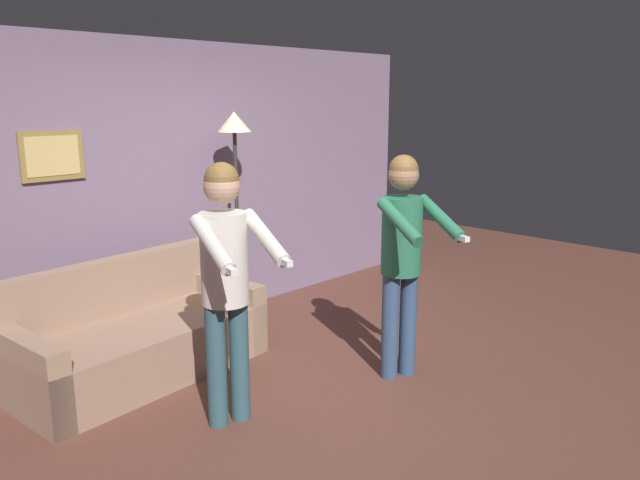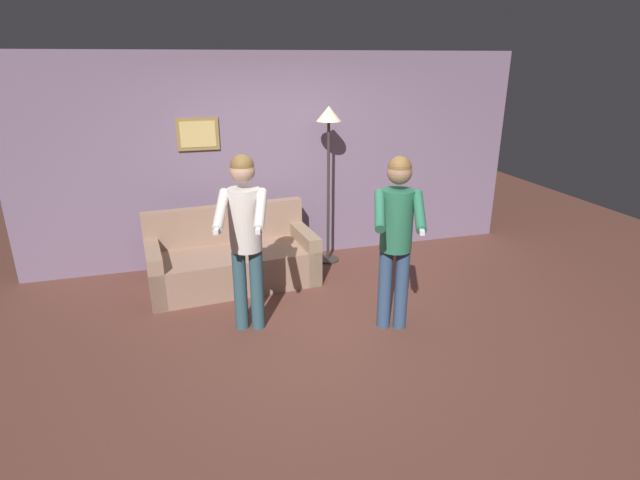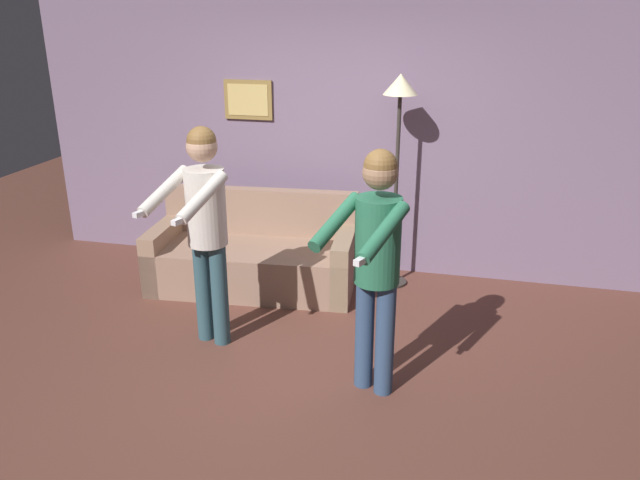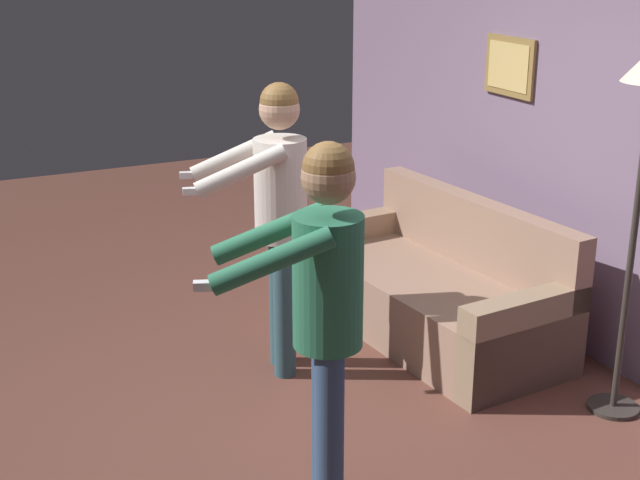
{
  "view_description": "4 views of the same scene",
  "coord_description": "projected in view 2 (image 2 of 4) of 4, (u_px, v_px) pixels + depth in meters",
  "views": [
    {
      "loc": [
        -3.02,
        -2.85,
        2.11
      ],
      "look_at": [
        -0.17,
        -0.09,
        1.19
      ],
      "focal_mm": 35.0,
      "sensor_mm": 36.0,
      "label": 1
    },
    {
      "loc": [
        -1.28,
        -4.17,
        2.52
      ],
      "look_at": [
        -0.09,
        -0.1,
        0.96
      ],
      "focal_mm": 28.0,
      "sensor_mm": 36.0,
      "label": 2
    },
    {
      "loc": [
        1.15,
        -3.9,
        2.51
      ],
      "look_at": [
        0.17,
        0.13,
        0.96
      ],
      "focal_mm": 35.0,
      "sensor_mm": 36.0,
      "label": 3
    },
    {
      "loc": [
        3.72,
        -1.71,
        2.48
      ],
      "look_at": [
        0.09,
        0.06,
        1.09
      ],
      "focal_mm": 50.0,
      "sensor_mm": 36.0,
      "label": 4
    }
  ],
  "objects": [
    {
      "name": "ground_plane",
      "position": [
        326.0,
        327.0,
        4.96
      ],
      "size": [
        12.0,
        12.0,
        0.0
      ],
      "primitive_type": "plane",
      "color": "brown"
    },
    {
      "name": "person_standing_right",
      "position": [
        397.0,
        229.0,
        4.6
      ],
      "size": [
        0.58,
        0.73,
        1.7
      ],
      "color": "#324A6D",
      "rests_on": "ground_plane"
    },
    {
      "name": "torchiere_lamp",
      "position": [
        329.0,
        137.0,
        6.02
      ],
      "size": [
        0.31,
        0.31,
        1.98
      ],
      "color": "#332D28",
      "rests_on": "ground_plane"
    },
    {
      "name": "couch",
      "position": [
        232.0,
        261.0,
        5.83
      ],
      "size": [
        1.96,
        1.0,
        0.87
      ],
      "color": "#9A7761",
      "rests_on": "ground_plane"
    },
    {
      "name": "person_standing_left",
      "position": [
        245.0,
        228.0,
        4.58
      ],
      "size": [
        0.55,
        0.73,
        1.72
      ],
      "color": "#31525F",
      "rests_on": "ground_plane"
    },
    {
      "name": "back_wall_assembly",
      "position": [
        280.0,
        159.0,
        6.32
      ],
      "size": [
        6.4,
        0.09,
        2.6
      ],
      "color": "slate",
      "rests_on": "ground_plane"
    }
  ]
}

